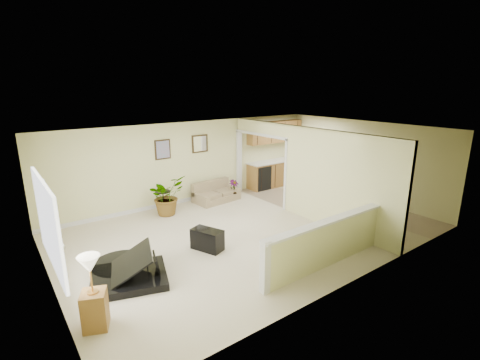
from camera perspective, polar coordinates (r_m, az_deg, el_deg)
floor at (r=8.92m, az=1.79°, el=-8.25°), size 9.00×9.00×0.00m
back_wall at (r=10.93m, az=-7.94°, el=2.95°), size 9.00×0.04×2.50m
front_wall at (r=6.54m, az=18.48°, el=-6.25°), size 9.00×0.04×2.50m
left_wall at (r=6.83m, az=-29.49°, el=-6.57°), size 0.04×6.00×2.50m
right_wall at (r=11.75m, az=19.38°, el=3.09°), size 0.04×6.00×2.50m
ceiling at (r=8.24m, az=1.94°, el=7.89°), size 9.00×6.00×0.04m
kitchen_vinyl at (r=11.02m, az=14.81°, el=-4.06°), size 2.70×6.00×0.01m
interior_partition at (r=9.86m, az=9.19°, el=1.35°), size 0.18×5.99×2.50m
pony_half_wall at (r=7.26m, az=13.79°, el=-9.97°), size 3.42×0.22×1.00m
left_window at (r=6.30m, az=-28.97°, el=-6.31°), size 0.05×2.15×1.45m
wall_art_left at (r=10.40m, az=-12.56°, el=4.91°), size 0.48×0.04×0.58m
wall_mirror at (r=10.95m, az=-6.59°, el=5.95°), size 0.55×0.04×0.55m
kitchen_cabinets at (r=12.61m, az=5.54°, el=2.92°), size 2.36×0.65×2.33m
piano at (r=6.97m, az=-18.65°, el=-11.30°), size 1.86×1.85×1.28m
piano_bench at (r=7.89m, az=-5.39°, el=-9.71°), size 0.60×0.79×0.47m
loveseat at (r=11.07m, az=-4.03°, el=-1.85°), size 1.48×0.94×0.80m
accent_table at (r=10.26m, az=-12.49°, el=-3.00°), size 0.44×0.44×0.63m
palm_plant at (r=10.02m, az=-11.97°, el=-2.57°), size 1.22×1.14×1.11m
small_plant at (r=11.23m, az=-1.06°, el=-1.77°), size 0.39×0.39×0.62m
lamp_stand at (r=5.87m, az=-22.91°, el=-17.42°), size 0.46×0.46×1.20m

